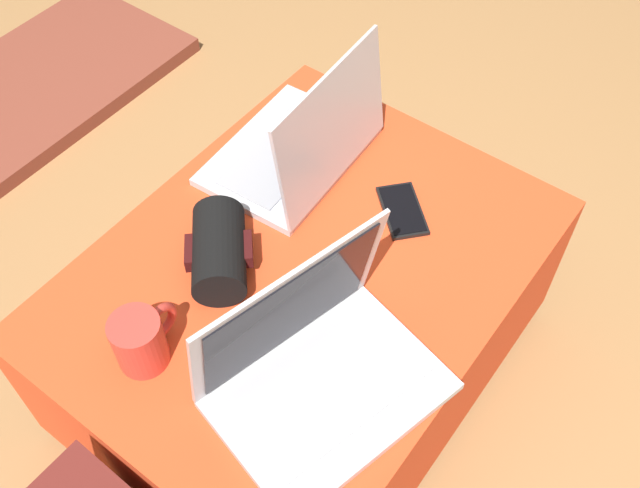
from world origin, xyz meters
The scene contains 7 objects.
ground_plane centered at (0.00, 0.00, 0.00)m, with size 14.00×14.00×0.00m, color #9E7042.
ottoman centered at (0.00, 0.00, 0.20)m, with size 0.91×0.69×0.40m.
laptop_near centered at (-0.17, -0.16, 0.45)m, with size 0.40×0.33×0.26m.
laptop_far centered at (0.20, 0.16, 0.45)m, with size 0.36×0.27×0.26m.
cell_phone centered at (0.22, -0.07, 0.40)m, with size 0.14×0.15×0.01m.
wrist_brace centered at (-0.09, 0.12, 0.45)m, with size 0.20×0.19×0.10m.
coffee_mug centered at (-0.30, 0.10, 0.45)m, with size 0.13×0.09×0.10m.
Camera 1 is at (-0.62, -0.51, 1.50)m, focal length 42.00 mm.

